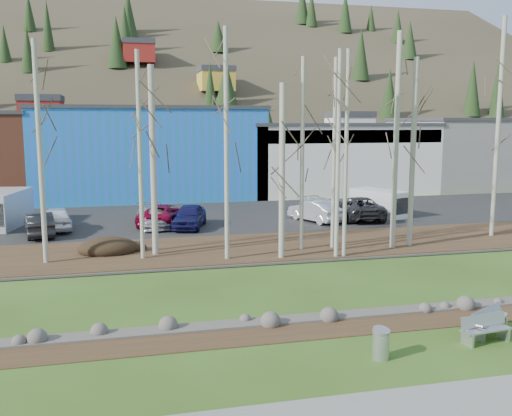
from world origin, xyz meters
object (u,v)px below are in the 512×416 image
object	(u,v)px
litter_bin	(381,345)
car_0	(56,218)
car_1	(39,224)
car_3	(153,216)
bench_damaged	(488,322)
bench_intact	(485,329)
car_7	(322,209)
van_grey	(2,209)
car_6	(358,208)
van_white	(381,203)
car_2	(164,215)
car_5	(315,211)
car_4	(189,216)

from	to	relation	value
litter_bin	car_0	bearing A→B (deg)	116.34
car_1	car_3	size ratio (longest dim) A/B	0.92
bench_damaged	litter_bin	world-z (taller)	litter_bin
bench_intact	car_7	distance (m)	22.47
car_0	van_grey	xyz separation A→B (m)	(-3.52, 1.85, 0.40)
car_1	car_6	world-z (taller)	car_6
bench_damaged	van_white	world-z (taller)	van_white
bench_intact	car_2	xyz separation A→B (m)	(-8.34, 22.56, 0.41)
car_6	car_2	bearing A→B (deg)	4.38
car_3	van_white	distance (m)	16.38
car_5	car_6	xyz separation A→B (m)	(3.33, 0.34, 0.06)
car_5	car_7	bearing A→B (deg)	-153.00
car_0	car_3	bearing A→B (deg)	168.46
car_6	litter_bin	bearing A→B (deg)	75.59
bench_intact	car_1	world-z (taller)	car_1
litter_bin	van_grey	distance (m)	28.78
litter_bin	car_5	distance (m)	22.61
car_0	car_5	xyz separation A→B (m)	(16.97, -0.93, -0.03)
litter_bin	car_7	distance (m)	23.65
car_3	van_white	bearing A→B (deg)	-2.38
car_3	car_4	bearing A→B (deg)	-25.39
bench_damaged	litter_bin	bearing A→B (deg)	164.21
bench_intact	car_2	world-z (taller)	car_2
litter_bin	car_1	xyz separation A→B (m)	(-12.10, 21.09, 0.42)
car_5	van_grey	world-z (taller)	van_grey
car_0	car_3	world-z (taller)	car_0
car_0	car_1	world-z (taller)	car_0
car_3	car_4	xyz separation A→B (m)	(2.25, -0.87, 0.07)
car_7	bench_intact	bearing A→B (deg)	-102.60
car_4	bench_intact	bearing A→B (deg)	-54.97
car_3	van_grey	bearing A→B (deg)	162.78
bench_intact	bench_damaged	bearing A→B (deg)	41.45
bench_intact	car_6	distance (m)	22.41
car_5	bench_intact	bearing A→B (deg)	64.62
car_0	car_3	distance (m)	6.04
car_0	van_grey	world-z (taller)	van_grey
litter_bin	car_2	world-z (taller)	car_2
bench_intact	car_0	world-z (taller)	car_0
car_3	car_2	bearing A→B (deg)	31.92
bench_damaged	litter_bin	size ratio (longest dim) A/B	2.23
car_2	car_5	world-z (taller)	car_5
bench_intact	van_grey	xyz separation A→B (m)	(-18.62, 24.23, 0.87)
litter_bin	bench_intact	bearing A→B (deg)	6.47
litter_bin	car_4	xyz separation A→B (m)	(-3.01, 21.59, 0.46)
car_3	car_0	bearing A→B (deg)	172.44
car_0	car_6	bearing A→B (deg)	170.09
litter_bin	car_2	distance (m)	23.44
car_6	bench_damaged	bearing A→B (deg)	85.17
car_7	van_white	bearing A→B (deg)	-2.57
bench_damaged	car_4	world-z (taller)	car_4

